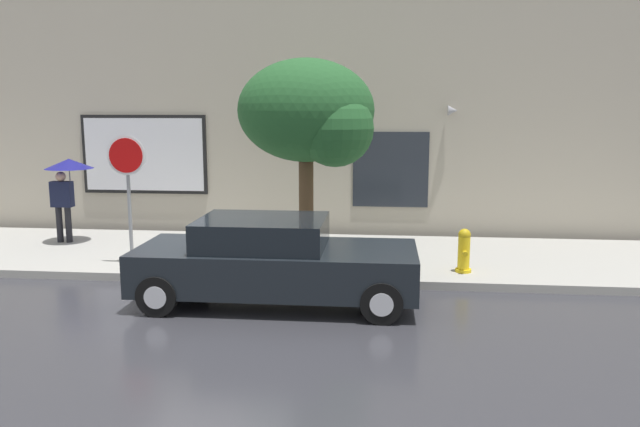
# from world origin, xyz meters

# --- Properties ---
(ground_plane) EXTENTS (60.00, 60.00, 0.00)m
(ground_plane) POSITION_xyz_m (0.00, 0.00, 0.00)
(ground_plane) COLOR #333338
(sidewalk) EXTENTS (20.00, 4.00, 0.15)m
(sidewalk) POSITION_xyz_m (0.00, 3.00, 0.07)
(sidewalk) COLOR #A3A099
(sidewalk) RESTS_ON ground
(building_facade) EXTENTS (20.00, 0.67, 7.00)m
(building_facade) POSITION_xyz_m (-0.02, 5.50, 3.48)
(building_facade) COLOR #B2A893
(building_facade) RESTS_ON ground
(parked_car) EXTENTS (4.53, 1.91, 1.41)m
(parked_car) POSITION_xyz_m (1.06, 0.04, 0.70)
(parked_car) COLOR black
(parked_car) RESTS_ON ground
(fire_hydrant) EXTENTS (0.30, 0.44, 0.82)m
(fire_hydrant) POSITION_xyz_m (4.33, 1.76, 0.55)
(fire_hydrant) COLOR yellow
(fire_hydrant) RESTS_ON sidewalk
(pedestrian_with_umbrella) EXTENTS (1.05, 1.05, 1.90)m
(pedestrian_with_umbrella) POSITION_xyz_m (-4.21, 3.49, 1.68)
(pedestrian_with_umbrella) COLOR black
(pedestrian_with_umbrella) RESTS_ON sidewalk
(street_tree) EXTENTS (2.64, 2.24, 3.96)m
(street_tree) POSITION_xyz_m (1.44, 2.25, 3.03)
(street_tree) COLOR #4C3823
(street_tree) RESTS_ON sidewalk
(stop_sign) EXTENTS (0.76, 0.10, 2.50)m
(stop_sign) POSITION_xyz_m (-2.05, 1.70, 1.92)
(stop_sign) COLOR gray
(stop_sign) RESTS_ON sidewalk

